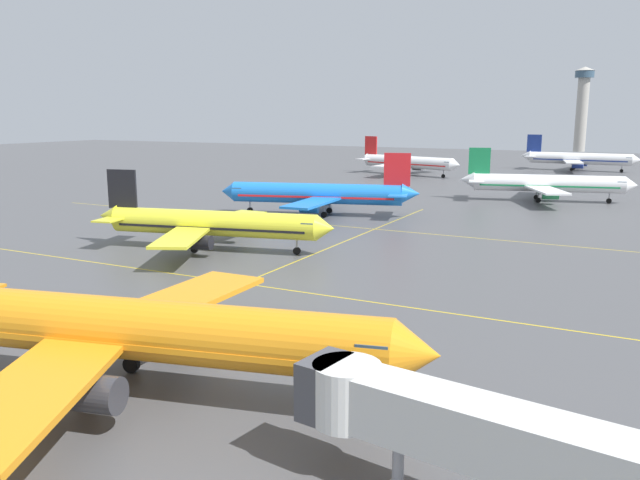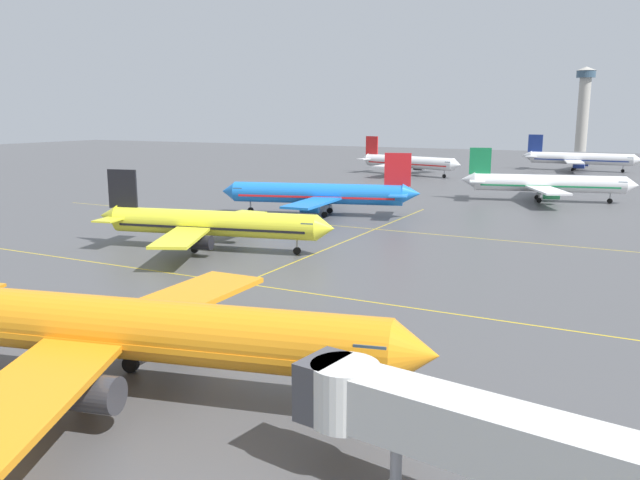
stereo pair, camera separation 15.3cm
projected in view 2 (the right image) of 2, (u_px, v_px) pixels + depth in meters
The scene contains 9 objects.
airliner_front_gate at pixel (127, 329), 40.11m from camera, with size 38.14×32.42×11.96m.
airliner_second_row at pixel (210, 223), 82.42m from camera, with size 32.42×27.54×10.15m.
airliner_third_row at pixel (320, 194), 110.69m from camera, with size 34.63×29.53×10.94m.
airliner_far_left_stand at pixel (546, 184), 128.10m from camera, with size 33.75×28.71×10.60m.
airliner_far_right_stand at pixel (408, 162), 183.83m from camera, with size 34.11×29.07×10.76m.
airliner_distant_taxiway at pixel (579, 159), 197.58m from camera, with size 35.00×30.25×10.90m.
taxiway_markings at pixel (242, 283), 66.56m from camera, with size 130.14×118.69×0.01m.
jet_bridge at pixel (486, 436), 26.82m from camera, with size 21.56×5.93×5.58m.
control_tower at pixel (584, 103), 294.61m from camera, with size 8.82×8.82×38.54m.
Camera 2 is at (36.82, -19.51, 17.35)m, focal length 35.91 mm.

